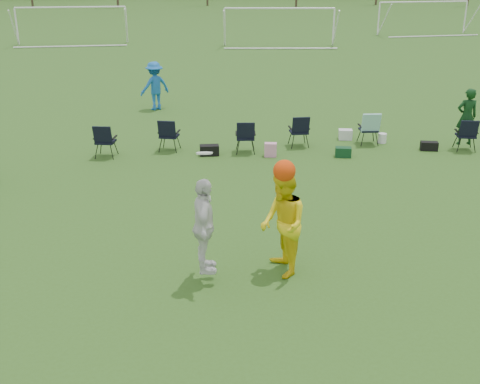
{
  "coord_description": "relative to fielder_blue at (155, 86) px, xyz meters",
  "views": [
    {
      "loc": [
        -1.56,
        -9.15,
        5.27
      ],
      "look_at": [
        -0.81,
        1.3,
        1.25
      ],
      "focal_mm": 45.0,
      "sensor_mm": 36.0,
      "label": 1
    }
  ],
  "objects": [
    {
      "name": "ground",
      "position": [
        3.16,
        -13.59,
        -0.9
      ],
      "size": [
        260.0,
        260.0,
        0.0
      ],
      "primitive_type": "plane",
      "color": "#31581B",
      "rests_on": "ground"
    },
    {
      "name": "fielder_blue",
      "position": [
        0.0,
        0.0,
        0.0
      ],
      "size": [
        1.34,
        1.18,
        1.8
      ],
      "primitive_type": "imported",
      "rotation": [
        0.0,
        0.0,
        3.69
      ],
      "color": "blue",
      "rests_on": "ground"
    },
    {
      "name": "center_contest",
      "position": [
        2.57,
        -13.25,
        0.12
      ],
      "size": [
        2.03,
        1.26,
        2.43
      ],
      "color": "silver",
      "rests_on": "ground"
    },
    {
      "name": "sideline_setup",
      "position": [
        4.91,
        -5.63,
        -0.37
      ],
      "size": [
        11.28,
        2.14,
        1.84
      ],
      "color": "black",
      "rests_on": "ground"
    },
    {
      "name": "goal_left",
      "position": [
        -6.84,
        20.41,
        1.02
      ],
      "size": [
        7.39,
        0.76,
        2.46
      ],
      "rotation": [
        0.0,
        0.0,
        0.09
      ],
      "color": "white",
      "rests_on": "ground"
    },
    {
      "name": "goal_mid",
      "position": [
        7.16,
        18.41,
        1.02
      ],
      "size": [
        7.4,
        0.63,
        2.46
      ],
      "rotation": [
        0.0,
        0.0,
        -0.07
      ],
      "color": "white",
      "rests_on": "ground"
    },
    {
      "name": "goal_right",
      "position": [
        19.16,
        24.41,
        1.02
      ],
      "size": [
        7.35,
        1.14,
        2.46
      ],
      "rotation": [
        0.0,
        0.0,
        0.14
      ],
      "color": "white",
      "rests_on": "ground"
    }
  ]
}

